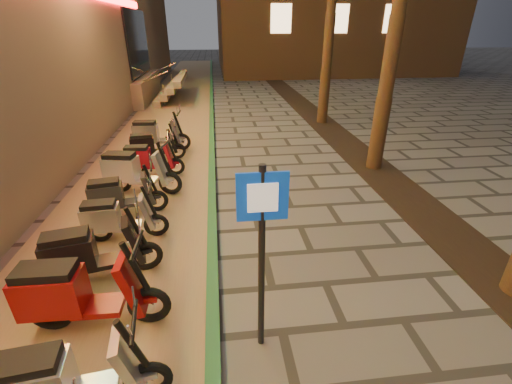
{
  "coord_description": "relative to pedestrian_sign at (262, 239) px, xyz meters",
  "views": [
    {
      "loc": [
        -0.72,
        -1.47,
        3.59
      ],
      "look_at": [
        -0.14,
        3.39,
        1.2
      ],
      "focal_mm": 24.0,
      "sensor_mm": 36.0,
      "label": 1
    }
  ],
  "objects": [
    {
      "name": "scooter_12",
      "position": [
        -2.31,
        6.71,
        -1.08
      ],
      "size": [
        1.55,
        0.68,
        1.09
      ],
      "rotation": [
        0.0,
        0.0,
        0.19
      ],
      "color": "black",
      "rests_on": "ground"
    },
    {
      "name": "scooter_9",
      "position": [
        -2.47,
        3.51,
        -1.08
      ],
      "size": [
        1.54,
        0.66,
        1.08
      ],
      "rotation": [
        0.0,
        0.0,
        0.17
      ],
      "color": "black",
      "rests_on": "ground"
    },
    {
      "name": "scooter_7",
      "position": [
        -2.42,
        1.47,
        -1.04
      ],
      "size": [
        1.68,
        0.78,
        1.18
      ],
      "rotation": [
        0.0,
        0.0,
        0.22
      ],
      "color": "black",
      "rests_on": "ground"
    },
    {
      "name": "scooter_5",
      "position": [
        -2.03,
        -0.64,
        -1.05
      ],
      "size": [
        1.64,
        0.63,
        1.15
      ],
      "rotation": [
        0.0,
        0.0,
        0.12
      ],
      "color": "black",
      "rests_on": "ground"
    },
    {
      "name": "scooter_10",
      "position": [
        -2.39,
        4.61,
        -1.0
      ],
      "size": [
        1.81,
        0.83,
        1.27
      ],
      "rotation": [
        0.0,
        0.0,
        -0.22
      ],
      "color": "black",
      "rests_on": "ground"
    },
    {
      "name": "scooter_6",
      "position": [
        -2.28,
        0.53,
        -0.99
      ],
      "size": [
        1.82,
        0.64,
        1.29
      ],
      "rotation": [
        0.0,
        0.0,
        -0.02
      ],
      "color": "black",
      "rests_on": "ground"
    },
    {
      "name": "scooter_13",
      "position": [
        -2.35,
        7.69,
        -1.02
      ],
      "size": [
        1.75,
        0.61,
        1.23
      ],
      "rotation": [
        0.0,
        0.0,
        -0.06
      ],
      "color": "black",
      "rests_on": "ground"
    },
    {
      "name": "pedestrian_sign",
      "position": [
        0.0,
        0.0,
        0.0
      ],
      "size": [
        0.53,
        0.09,
        2.4
      ],
      "rotation": [
        0.0,
        0.0,
        -0.0
      ],
      "color": "black",
      "rests_on": "ground"
    },
    {
      "name": "green_curb",
      "position": [
        -0.6,
        8.47,
        -1.5
      ],
      "size": [
        0.18,
        60.0,
        0.1
      ],
      "primitive_type": "cube",
      "color": "#215A2E",
      "rests_on": "ground"
    },
    {
      "name": "parking_strip",
      "position": [
        -2.3,
        8.47,
        -1.55
      ],
      "size": [
        3.4,
        60.0,
        0.01
      ],
      "primitive_type": "cube",
      "color": "#8C7251",
      "rests_on": "ground"
    },
    {
      "name": "scooter_11",
      "position": [
        -2.26,
        5.63,
        -1.09
      ],
      "size": [
        1.52,
        0.53,
        1.07
      ],
      "rotation": [
        0.0,
        0.0,
        -0.03
      ],
      "color": "black",
      "rests_on": "ground"
    },
    {
      "name": "planting_strip",
      "position": [
        3.9,
        3.47,
        -1.54
      ],
      "size": [
        1.2,
        40.0,
        0.02
      ],
      "primitive_type": "cube",
      "color": "black",
      "rests_on": "ground"
    },
    {
      "name": "scooter_8",
      "position": [
        -2.33,
        2.59,
        -1.1
      ],
      "size": [
        1.49,
        0.52,
        1.04
      ],
      "rotation": [
        0.0,
        0.0,
        0.07
      ],
      "color": "black",
      "rests_on": "ground"
    }
  ]
}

